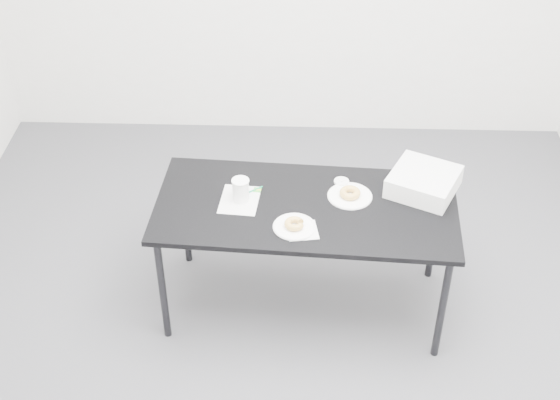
{
  "coord_description": "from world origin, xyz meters",
  "views": [
    {
      "loc": [
        0.11,
        -2.92,
        3.11
      ],
      "look_at": [
        0.02,
        0.02,
        0.84
      ],
      "focal_mm": 50.0,
      "sensor_mm": 36.0,
      "label": 1
    }
  ],
  "objects_px": {
    "plate_near": "(294,227)",
    "coffee_cup": "(241,190)",
    "scorecard": "(240,200)",
    "pen": "(253,190)",
    "table": "(306,214)",
    "bakery_box": "(424,182)",
    "plate_far": "(350,196)",
    "donut_near": "(294,224)",
    "donut_far": "(350,193)"
  },
  "relations": [
    {
      "from": "donut_near",
      "to": "coffee_cup",
      "type": "height_order",
      "value": "coffee_cup"
    },
    {
      "from": "table",
      "to": "donut_far",
      "type": "height_order",
      "value": "donut_far"
    },
    {
      "from": "coffee_cup",
      "to": "bakery_box",
      "type": "height_order",
      "value": "coffee_cup"
    },
    {
      "from": "pen",
      "to": "coffee_cup",
      "type": "xyz_separation_m",
      "value": [
        -0.06,
        -0.07,
        0.06
      ]
    },
    {
      "from": "plate_near",
      "to": "coffee_cup",
      "type": "xyz_separation_m",
      "value": [
        -0.27,
        0.21,
        0.06
      ]
    },
    {
      "from": "plate_near",
      "to": "coffee_cup",
      "type": "bearing_deg",
      "value": 142.39
    },
    {
      "from": "scorecard",
      "to": "donut_near",
      "type": "xyz_separation_m",
      "value": [
        0.28,
        -0.21,
        0.02
      ]
    },
    {
      "from": "table",
      "to": "coffee_cup",
      "type": "bearing_deg",
      "value": 177.56
    },
    {
      "from": "plate_far",
      "to": "bakery_box",
      "type": "distance_m",
      "value": 0.39
    },
    {
      "from": "pen",
      "to": "scorecard",
      "type": "bearing_deg",
      "value": -168.35
    },
    {
      "from": "plate_far",
      "to": "coffee_cup",
      "type": "xyz_separation_m",
      "value": [
        -0.55,
        -0.05,
        0.06
      ]
    },
    {
      "from": "plate_far",
      "to": "donut_far",
      "type": "relative_size",
      "value": 2.13
    },
    {
      "from": "table",
      "to": "donut_near",
      "type": "xyz_separation_m",
      "value": [
        -0.06,
        -0.18,
        0.08
      ]
    },
    {
      "from": "scorecard",
      "to": "plate_far",
      "type": "height_order",
      "value": "plate_far"
    },
    {
      "from": "plate_near",
      "to": "bakery_box",
      "type": "bearing_deg",
      "value": 26.44
    },
    {
      "from": "coffee_cup",
      "to": "pen",
      "type": "bearing_deg",
      "value": 52.26
    },
    {
      "from": "pen",
      "to": "plate_near",
      "type": "height_order",
      "value": "pen"
    },
    {
      "from": "plate_near",
      "to": "plate_far",
      "type": "height_order",
      "value": "plate_near"
    },
    {
      "from": "donut_far",
      "to": "coffee_cup",
      "type": "bearing_deg",
      "value": -175.24
    },
    {
      "from": "pen",
      "to": "bakery_box",
      "type": "xyz_separation_m",
      "value": [
        0.87,
        0.04,
        0.05
      ]
    },
    {
      "from": "donut_far",
      "to": "bakery_box",
      "type": "xyz_separation_m",
      "value": [
        0.38,
        0.07,
        0.03
      ]
    },
    {
      "from": "plate_near",
      "to": "coffee_cup",
      "type": "height_order",
      "value": "coffee_cup"
    },
    {
      "from": "scorecard",
      "to": "pen",
      "type": "xyz_separation_m",
      "value": [
        0.06,
        0.08,
        0.0
      ]
    },
    {
      "from": "pen",
      "to": "plate_far",
      "type": "relative_size",
      "value": 0.49
    },
    {
      "from": "scorecard",
      "to": "donut_near",
      "type": "bearing_deg",
      "value": -31.63
    },
    {
      "from": "plate_far",
      "to": "bakery_box",
      "type": "height_order",
      "value": "bakery_box"
    },
    {
      "from": "scorecard",
      "to": "plate_near",
      "type": "relative_size",
      "value": 1.16
    },
    {
      "from": "table",
      "to": "bakery_box",
      "type": "relative_size",
      "value": 4.9
    },
    {
      "from": "plate_near",
      "to": "pen",
      "type": "bearing_deg",
      "value": 127.18
    },
    {
      "from": "scorecard",
      "to": "plate_far",
      "type": "xyz_separation_m",
      "value": [
        0.56,
        0.05,
        0.0
      ]
    },
    {
      "from": "plate_near",
      "to": "donut_near",
      "type": "bearing_deg",
      "value": 180.0
    },
    {
      "from": "donut_near",
      "to": "table",
      "type": "bearing_deg",
      "value": 72.53
    },
    {
      "from": "table",
      "to": "donut_near",
      "type": "bearing_deg",
      "value": -103.92
    },
    {
      "from": "plate_far",
      "to": "bakery_box",
      "type": "bearing_deg",
      "value": 10.31
    },
    {
      "from": "donut_near",
      "to": "donut_far",
      "type": "bearing_deg",
      "value": 42.76
    },
    {
      "from": "pen",
      "to": "plate_near",
      "type": "bearing_deg",
      "value": -90.75
    },
    {
      "from": "table",
      "to": "donut_far",
      "type": "relative_size",
      "value": 14.56
    },
    {
      "from": "table",
      "to": "bakery_box",
      "type": "distance_m",
      "value": 0.63
    },
    {
      "from": "pen",
      "to": "bakery_box",
      "type": "bearing_deg",
      "value": -35.29
    },
    {
      "from": "coffee_cup",
      "to": "plate_far",
      "type": "bearing_deg",
      "value": 4.76
    },
    {
      "from": "plate_near",
      "to": "plate_far",
      "type": "relative_size",
      "value": 0.92
    },
    {
      "from": "donut_near",
      "to": "coffee_cup",
      "type": "distance_m",
      "value": 0.35
    },
    {
      "from": "scorecard",
      "to": "coffee_cup",
      "type": "xyz_separation_m",
      "value": [
        0.01,
        0.0,
        0.06
      ]
    },
    {
      "from": "plate_near",
      "to": "donut_far",
      "type": "bearing_deg",
      "value": 42.76
    },
    {
      "from": "scorecard",
      "to": "plate_far",
      "type": "relative_size",
      "value": 1.07
    },
    {
      "from": "pen",
      "to": "coffee_cup",
      "type": "bearing_deg",
      "value": -165.66
    },
    {
      "from": "plate_near",
      "to": "donut_near",
      "type": "distance_m",
      "value": 0.02
    },
    {
      "from": "plate_far",
      "to": "plate_near",
      "type": "bearing_deg",
      "value": -137.24
    },
    {
      "from": "donut_near",
      "to": "bakery_box",
      "type": "bearing_deg",
      "value": 26.44
    },
    {
      "from": "coffee_cup",
      "to": "bakery_box",
      "type": "bearing_deg",
      "value": 7.03
    }
  ]
}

